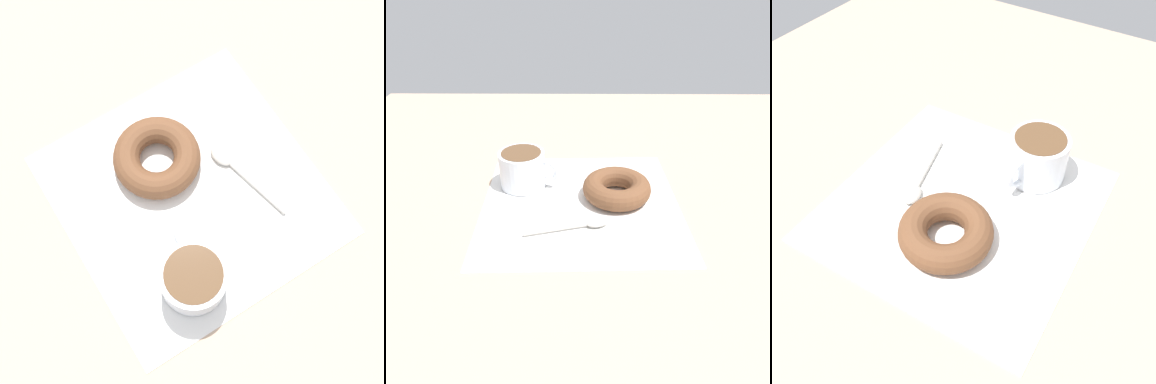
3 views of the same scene
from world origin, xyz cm
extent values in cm
cube|color=tan|center=(0.00, 0.00, -1.00)|extent=(120.00, 120.00, 2.00)
cube|color=white|center=(-0.42, -1.60, 0.15)|extent=(34.66, 34.66, 0.30)
cylinder|color=silver|center=(-10.66, 4.18, 3.58)|extent=(8.34, 8.34, 6.56)
cylinder|color=brown|center=(-10.66, 4.18, 6.66)|extent=(7.14, 7.14, 0.60)
torus|color=silver|center=(-6.20, 3.36, 3.58)|extent=(4.66, 1.71, 4.57)
torus|color=brown|center=(6.30, 0.43, 2.14)|extent=(11.95, 11.95, 3.69)
ellipsoid|color=#B7B2A8|center=(2.59, -8.14, 0.75)|extent=(4.10, 3.24, 0.90)
cylinder|color=#B7B2A8|center=(-3.60, -9.78, 0.58)|extent=(10.46, 3.29, 0.56)
camera|label=1|loc=(-20.16, 9.91, 69.06)|focal=50.00mm
camera|label=2|loc=(0.04, -55.76, 36.32)|focal=35.00mm
camera|label=3|loc=(32.46, 19.21, 44.03)|focal=40.00mm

